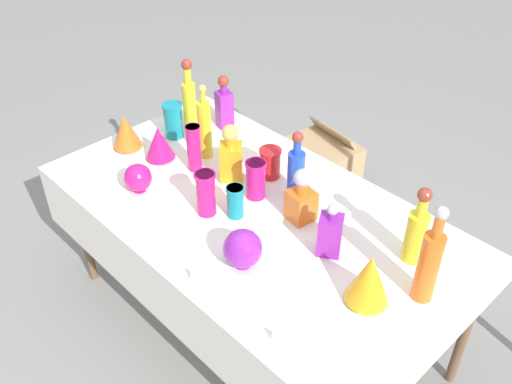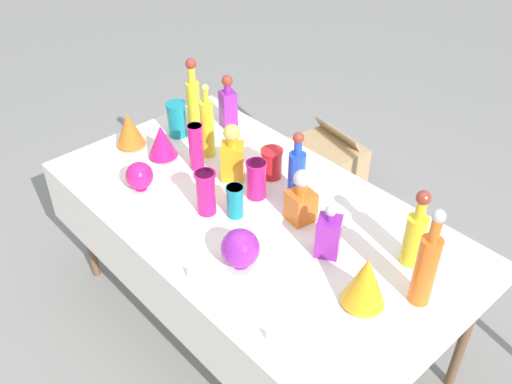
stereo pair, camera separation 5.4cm
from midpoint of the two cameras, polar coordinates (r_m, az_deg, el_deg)
The scene contains 25 objects.
ground_plane at distance 3.05m, azimuth -0.52°, elevation -12.97°, with size 40.00×40.00×0.00m, color gray.
display_table at distance 2.53m, azimuth -1.22°, elevation -3.15°, with size 1.96×1.07×0.76m.
tall_bottle_0 at distance 2.80m, azimuth -5.69°, elevation 6.41°, with size 0.07×0.07×0.39m.
tall_bottle_1 at distance 2.11m, azimuth 16.24°, elevation -6.78°, with size 0.08×0.08×0.42m.
tall_bottle_2 at distance 2.27m, azimuth 15.11°, elevation -3.82°, with size 0.08×0.08×0.35m.
tall_bottle_3 at distance 2.52m, azimuth 3.42°, elevation 2.13°, with size 0.08×0.08×0.34m.
tall_bottle_4 at distance 3.07m, azimuth -7.20°, elevation 9.33°, with size 0.07×0.07×0.38m.
square_decanter_0 at distance 2.65m, azimuth -3.09°, elevation 3.66°, with size 0.15×0.15×0.29m.
square_decanter_1 at distance 3.06m, azimuth -3.71°, elevation 8.71°, with size 0.09×0.09×0.30m.
square_decanter_2 at distance 2.27m, azimuth 6.76°, elevation -4.13°, with size 0.13×0.13×0.24m.
square_decanter_3 at distance 2.41m, azimuth 3.92°, elevation -0.66°, with size 0.12×0.12×0.25m.
slender_vase_0 at distance 2.44m, azimuth -2.72°, elevation -0.86°, with size 0.08×0.08×0.15m.
slender_vase_1 at distance 2.68m, azimuth 0.85°, elevation 3.01°, with size 0.11×0.11×0.15m.
slender_vase_2 at distance 2.54m, azimuth -0.64°, elevation 1.36°, with size 0.10×0.10×0.18m.
slender_vase_3 at distance 2.72m, azimuth -6.79°, elevation 4.49°, with size 0.07×0.07×0.24m.
slender_vase_4 at distance 3.01m, azimuth -8.79°, elevation 7.18°, with size 0.10×0.10×0.19m.
slender_vase_5 at distance 2.45m, azimuth -5.66°, elevation -0.03°, with size 0.10×0.10×0.21m.
fluted_vase_0 at distance 2.84m, azimuth -10.20°, elevation 4.90°, with size 0.14×0.14×0.18m.
fluted_vase_1 at distance 2.08m, azimuth 10.51°, elevation -8.52°, with size 0.16×0.16×0.22m.
fluted_vase_2 at distance 2.96m, azimuth -13.39°, elevation 5.93°, with size 0.15×0.15×0.19m.
round_bowl_0 at distance 2.65m, azimuth -12.30°, elevation 1.40°, with size 0.13×0.13×0.14m.
round_bowl_1 at distance 2.21m, azimuth -2.04°, elevation -5.68°, with size 0.15×0.15×0.16m.
price_tag_left at distance 2.20m, azimuth -6.78°, elevation -8.47°, with size 0.04×0.01×0.05m, color white.
price_tag_center at distance 1.99m, azimuth 1.45°, elevation -14.50°, with size 0.05×0.01×0.04m, color white.
cardboard_box_behind_left at distance 3.77m, azimuth 5.68°, elevation 2.19°, with size 0.48×0.49×0.47m.
Camera 1 is at (1.41, -1.36, 2.34)m, focal length 40.00 mm.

